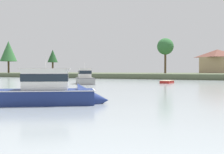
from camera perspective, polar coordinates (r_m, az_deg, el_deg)
cruiser_grey at (r=50.00m, az=-5.39°, el=-0.57°), size 7.58×8.18×4.46m
cruiser_navy at (r=19.44m, az=-11.81°, el=-3.59°), size 8.14×7.00×4.07m
dinghy_red at (r=52.68m, az=10.61°, el=-1.01°), size 1.97×3.78×0.69m
shore_tree_right_mid at (r=98.86m, az=10.30°, el=5.79°), size 5.45×5.45×11.61m
shore_tree_center_left at (r=122.22m, az=-11.43°, el=3.97°), size 4.21×4.21×9.49m
shore_tree_left at (r=137.76m, az=-19.43°, el=4.73°), size 7.30×7.30×14.01m
cottage_near_water at (r=113.85m, az=19.75°, el=2.96°), size 12.34×7.95×8.65m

